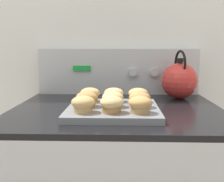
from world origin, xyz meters
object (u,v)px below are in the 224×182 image
(muffin_r0_c1, at_px, (112,104))
(tea_kettle, at_px, (179,80))
(muffin_r1_c1, at_px, (113,99))
(muffin_r2_c2, at_px, (138,95))
(muffin_r1_c0, at_px, (87,99))
(muffin_r0_c0, at_px, (83,104))
(muffin_r2_c0, at_px, (90,94))
(muffin_pan, at_px, (113,110))
(muffin_r1_c2, at_px, (140,99))
(muffin_r2_c1, at_px, (114,95))
(muffin_r0_c2, at_px, (140,104))

(muffin_r0_c1, xyz_separation_m, tea_kettle, (0.28, 0.37, 0.03))
(muffin_r1_c1, bearing_deg, muffin_r2_c2, 43.53)
(tea_kettle, bearing_deg, muffin_r1_c0, -141.92)
(muffin_r0_c1, bearing_deg, muffin_r0_c0, -179.07)
(muffin_r1_c1, relative_size, tea_kettle, 0.35)
(muffin_r0_c1, distance_m, muffin_r2_c0, 0.19)
(muffin_pan, height_order, muffin_r1_c2, muffin_r1_c2)
(muffin_r1_c1, xyz_separation_m, muffin_r2_c1, (0.00, 0.09, 0.00))
(muffin_r1_c0, bearing_deg, muffin_r0_c1, -44.19)
(muffin_r0_c2, xyz_separation_m, muffin_r1_c1, (-0.09, 0.09, 0.00))
(muffin_r1_c1, bearing_deg, muffin_r0_c1, -90.11)
(muffin_r1_c2, height_order, muffin_r2_c0, same)
(muffin_r0_c2, relative_size, muffin_r2_c0, 1.00)
(muffin_r2_c1, distance_m, muffin_r2_c2, 0.09)
(muffin_pan, height_order, muffin_r1_c0, muffin_r1_c0)
(muffin_pan, distance_m, muffin_r1_c1, 0.04)
(muffin_r2_c2, bearing_deg, muffin_r0_c1, -117.88)
(muffin_r0_c0, xyz_separation_m, muffin_r2_c1, (0.09, 0.18, 0.00))
(muffin_r0_c0, relative_size, muffin_r1_c0, 1.00)
(muffin_r0_c0, xyz_separation_m, muffin_r1_c0, (0.00, 0.09, 0.00))
(muffin_r1_c2, xyz_separation_m, muffin_r2_c0, (-0.18, 0.09, 0.00))
(muffin_r1_c0, height_order, muffin_r2_c0, same)
(muffin_r0_c2, bearing_deg, muffin_r2_c1, 115.99)
(muffin_r1_c0, distance_m, muffin_r1_c1, 0.09)
(muffin_r0_c2, height_order, muffin_r1_c2, same)
(muffin_pan, distance_m, muffin_r0_c0, 0.13)
(muffin_r0_c0, relative_size, tea_kettle, 0.35)
(muffin_r2_c1, bearing_deg, muffin_r1_c2, -45.75)
(muffin_r0_c0, height_order, muffin_r2_c2, same)
(muffin_r1_c0, xyz_separation_m, muffin_r2_c0, (0.00, 0.09, 0.00))
(muffin_r2_c1, bearing_deg, tea_kettle, 35.38)
(muffin_r2_c0, bearing_deg, tea_kettle, 28.32)
(muffin_pan, bearing_deg, muffin_r0_c0, -135.64)
(muffin_pan, height_order, muffin_r2_c0, muffin_r2_c0)
(muffin_r0_c0, xyz_separation_m, muffin_r2_c2, (0.18, 0.17, 0.00))
(muffin_r0_c0, height_order, muffin_r0_c1, same)
(muffin_r0_c1, bearing_deg, muffin_pan, 89.19)
(tea_kettle, bearing_deg, muffin_r2_c0, -151.68)
(muffin_r1_c0, bearing_deg, muffin_r0_c2, -26.20)
(muffin_r0_c0, bearing_deg, muffin_r1_c0, 89.52)
(muffin_r0_c0, distance_m, muffin_r0_c1, 0.09)
(muffin_r0_c0, relative_size, muffin_r2_c2, 1.00)
(muffin_r1_c2, height_order, tea_kettle, tea_kettle)
(muffin_r0_c1, relative_size, muffin_r1_c1, 1.00)
(muffin_r1_c2, bearing_deg, muffin_r1_c1, 178.32)
(muffin_pan, height_order, muffin_r1_c1, muffin_r1_c1)
(muffin_r0_c1, relative_size, muffin_r1_c2, 1.00)
(muffin_r0_c2, relative_size, muffin_r2_c2, 1.00)
(muffin_r1_c1, height_order, tea_kettle, tea_kettle)
(muffin_r0_c2, height_order, muffin_r2_c1, same)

